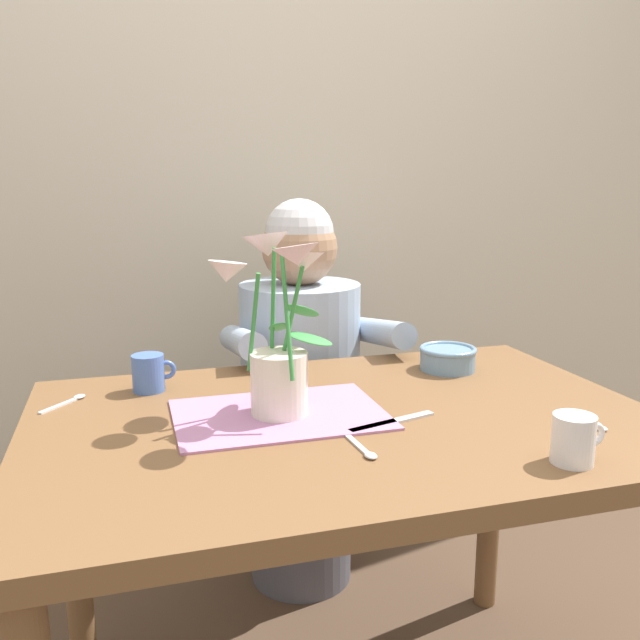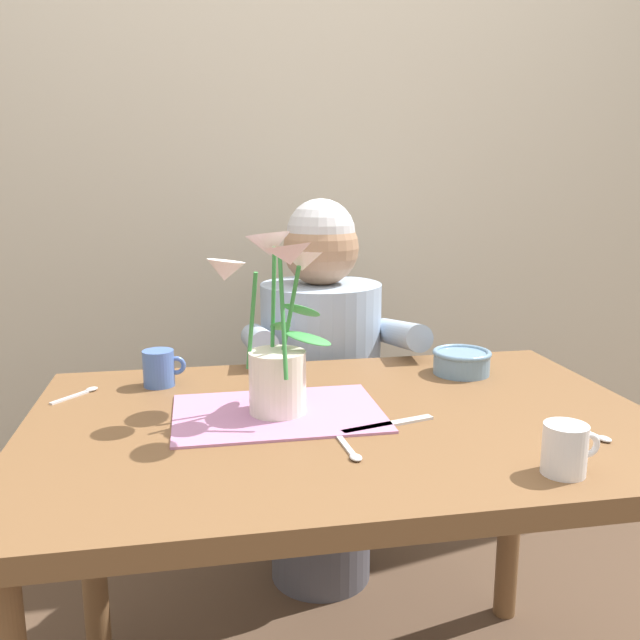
{
  "view_description": "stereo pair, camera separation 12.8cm",
  "coord_description": "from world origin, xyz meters",
  "px_view_note": "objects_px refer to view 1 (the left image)",
  "views": [
    {
      "loc": [
        -0.39,
        -1.15,
        1.19
      ],
      "look_at": [
        -0.04,
        0.05,
        0.92
      ],
      "focal_mm": 37.23,
      "sensor_mm": 36.0,
      "label": 1
    },
    {
      "loc": [
        -0.27,
        -1.18,
        1.19
      ],
      "look_at": [
        -0.04,
        0.05,
        0.92
      ],
      "focal_mm": 37.23,
      "sensor_mm": 36.0,
      "label": 2
    }
  ],
  "objects_px": {
    "seated_person": "(301,400)",
    "ceramic_bowl": "(448,357)",
    "coffee_cup": "(149,373)",
    "flower_vase": "(278,335)",
    "ceramic_mug": "(574,439)",
    "dinner_knife": "(392,422)"
  },
  "relations": [
    {
      "from": "ceramic_bowl",
      "to": "coffee_cup",
      "type": "relative_size",
      "value": 1.46
    },
    {
      "from": "coffee_cup",
      "to": "seated_person",
      "type": "bearing_deg",
      "value": 39.57
    },
    {
      "from": "seated_person",
      "to": "ceramic_bowl",
      "type": "xyz_separation_m",
      "value": [
        0.26,
        -0.39,
        0.21
      ]
    },
    {
      "from": "flower_vase",
      "to": "ceramic_bowl",
      "type": "distance_m",
      "value": 0.51
    },
    {
      "from": "seated_person",
      "to": "coffee_cup",
      "type": "xyz_separation_m",
      "value": [
        -0.43,
        -0.35,
        0.22
      ]
    },
    {
      "from": "seated_person",
      "to": "flower_vase",
      "type": "bearing_deg",
      "value": -106.13
    },
    {
      "from": "flower_vase",
      "to": "ceramic_bowl",
      "type": "bearing_deg",
      "value": 22.75
    },
    {
      "from": "dinner_knife",
      "to": "seated_person",
      "type": "bearing_deg",
      "value": 74.42
    },
    {
      "from": "dinner_knife",
      "to": "coffee_cup",
      "type": "height_order",
      "value": "coffee_cup"
    },
    {
      "from": "seated_person",
      "to": "ceramic_mug",
      "type": "height_order",
      "value": "seated_person"
    },
    {
      "from": "seated_person",
      "to": "dinner_knife",
      "type": "bearing_deg",
      "value": -87.63
    },
    {
      "from": "flower_vase",
      "to": "coffee_cup",
      "type": "height_order",
      "value": "flower_vase"
    },
    {
      "from": "dinner_knife",
      "to": "coffee_cup",
      "type": "bearing_deg",
      "value": 127.04
    },
    {
      "from": "flower_vase",
      "to": "ceramic_mug",
      "type": "bearing_deg",
      "value": -40.57
    },
    {
      "from": "flower_vase",
      "to": "ceramic_bowl",
      "type": "height_order",
      "value": "flower_vase"
    },
    {
      "from": "seated_person",
      "to": "ceramic_mug",
      "type": "relative_size",
      "value": 12.2
    },
    {
      "from": "flower_vase",
      "to": "ceramic_mug",
      "type": "height_order",
      "value": "flower_vase"
    },
    {
      "from": "flower_vase",
      "to": "dinner_knife",
      "type": "height_order",
      "value": "flower_vase"
    },
    {
      "from": "dinner_knife",
      "to": "ceramic_mug",
      "type": "relative_size",
      "value": 2.04
    },
    {
      "from": "ceramic_bowl",
      "to": "ceramic_mug",
      "type": "xyz_separation_m",
      "value": [
        -0.05,
        -0.54,
        0.01
      ]
    },
    {
      "from": "coffee_cup",
      "to": "flower_vase",
      "type": "bearing_deg",
      "value": -44.33
    },
    {
      "from": "dinner_knife",
      "to": "ceramic_mug",
      "type": "height_order",
      "value": "ceramic_mug"
    }
  ]
}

